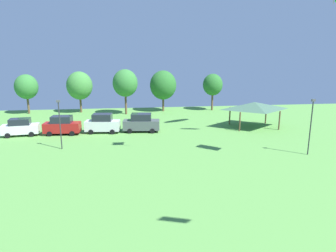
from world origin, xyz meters
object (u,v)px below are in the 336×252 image
(light_post_1, at_px, (311,124))
(treeline_tree_0, at_px, (26,87))
(treeline_tree_3, at_px, (163,85))
(parked_car_leftmost, at_px, (20,127))
(parked_car_rightmost_in_row, at_px, (141,123))
(treeline_tree_4, at_px, (213,85))
(parked_car_second_from_left, at_px, (62,125))
(park_pavilion, at_px, (254,106))
(treeline_tree_2, at_px, (125,83))
(treeline_tree_1, at_px, (80,86))
(light_post_0, at_px, (60,121))
(parked_car_third_from_left, at_px, (103,124))

(light_post_1, distance_m, treeline_tree_0, 45.11)
(light_post_1, xyz_separation_m, treeline_tree_3, (-11.95, 26.92, 1.50))
(parked_car_leftmost, bearing_deg, parked_car_rightmost_in_row, -6.42)
(light_post_1, distance_m, treeline_tree_4, 26.92)
(parked_car_second_from_left, distance_m, park_pavilion, 26.24)
(light_post_1, height_order, treeline_tree_3, treeline_tree_3)
(treeline_tree_2, bearing_deg, park_pavilion, -34.07)
(treeline_tree_0, bearing_deg, treeline_tree_2, -8.83)
(parked_car_rightmost_in_row, relative_size, treeline_tree_3, 0.67)
(park_pavilion, relative_size, treeline_tree_3, 0.98)
(treeline_tree_1, height_order, treeline_tree_2, treeline_tree_2)
(treeline_tree_0, distance_m, treeline_tree_3, 23.83)
(treeline_tree_1, relative_size, treeline_tree_2, 0.94)
(parked_car_leftmost, distance_m, parked_car_second_from_left, 5.10)
(treeline_tree_0, bearing_deg, light_post_1, -37.49)
(parked_car_second_from_left, height_order, light_post_0, light_post_0)
(parked_car_third_from_left, height_order, park_pavilion, park_pavilion)
(light_post_0, bearing_deg, parked_car_rightmost_in_row, 36.43)
(treeline_tree_1, bearing_deg, light_post_1, -45.72)
(parked_car_rightmost_in_row, height_order, light_post_0, light_post_0)
(treeline_tree_0, bearing_deg, treeline_tree_3, -1.25)
(treeline_tree_3, xyz_separation_m, treeline_tree_4, (9.21, -0.18, -0.03))
(parked_car_leftmost, distance_m, treeline_tree_2, 19.07)
(park_pavilion, distance_m, light_post_1, 12.55)
(parked_car_third_from_left, relative_size, treeline_tree_3, 0.62)
(parked_car_second_from_left, height_order, treeline_tree_4, treeline_tree_4)
(light_post_0, xyz_separation_m, treeline_tree_1, (-1.29, 22.29, 1.72))
(parked_car_second_from_left, relative_size, parked_car_third_from_left, 1.00)
(treeline_tree_2, distance_m, treeline_tree_4, 16.12)
(treeline_tree_1, relative_size, treeline_tree_3, 0.98)
(light_post_1, relative_size, treeline_tree_4, 0.85)
(parked_car_leftmost, bearing_deg, light_post_1, -27.07)
(parked_car_rightmost_in_row, xyz_separation_m, treeline_tree_3, (4.62, 15.12, 3.56))
(light_post_1, distance_m, treeline_tree_1, 38.42)
(treeline_tree_1, bearing_deg, parked_car_leftmost, -107.72)
(parked_car_second_from_left, relative_size, parked_car_rightmost_in_row, 0.93)
(parked_car_third_from_left, height_order, treeline_tree_0, treeline_tree_0)
(park_pavilion, relative_size, treeline_tree_4, 1.08)
(treeline_tree_2, bearing_deg, parked_car_rightmost_in_row, -80.55)
(parked_car_rightmost_in_row, bearing_deg, light_post_0, -137.24)
(treeline_tree_0, height_order, treeline_tree_3, treeline_tree_3)
(park_pavilion, relative_size, light_post_0, 1.36)
(parked_car_leftmost, distance_m, parked_car_third_from_left, 10.20)
(light_post_1, relative_size, treeline_tree_3, 0.78)
(parked_car_third_from_left, bearing_deg, park_pavilion, 7.69)
(parked_car_second_from_left, relative_size, treeline_tree_1, 0.63)
(parked_car_leftmost, bearing_deg, treeline_tree_2, 38.03)
(parked_car_third_from_left, relative_size, parked_car_rightmost_in_row, 0.93)
(park_pavilion, height_order, light_post_0, light_post_0)
(parked_car_second_from_left, relative_size, treeline_tree_0, 0.67)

